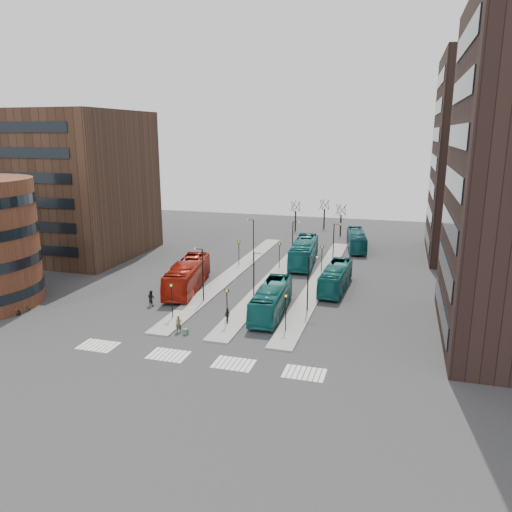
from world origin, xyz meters
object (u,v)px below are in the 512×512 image
(bicycle_mid, at_px, (13,311))
(commuter_c, at_px, (262,298))
(teal_bus_c, at_px, (336,277))
(teal_bus_d, at_px, (356,240))
(teal_bus_a, at_px, (271,300))
(teal_bus_b, at_px, (304,252))
(red_bus, at_px, (187,276))
(traveller, at_px, (179,324))
(commuter_a, at_px, (151,298))
(commuter_b, at_px, (227,315))
(suitcase, at_px, (186,332))
(bicycle_far, at_px, (22,308))

(bicycle_mid, bearing_deg, commuter_c, -84.31)
(teal_bus_c, xyz_separation_m, commuter_c, (-7.17, -8.12, -0.65))
(teal_bus_c, distance_m, commuter_c, 10.85)
(teal_bus_d, xyz_separation_m, commuter_c, (-7.60, -30.75, -0.70))
(teal_bus_a, distance_m, teal_bus_b, 21.45)
(red_bus, relative_size, bicycle_mid, 8.21)
(teal_bus_d, distance_m, traveller, 42.66)
(teal_bus_a, height_order, teal_bus_d, teal_bus_a)
(traveller, relative_size, bicycle_mid, 1.07)
(commuter_a, height_order, commuter_b, commuter_a)
(suitcase, height_order, traveller, traveller)
(bicycle_mid, bearing_deg, traveller, -105.53)
(commuter_b, bearing_deg, red_bus, 56.01)
(traveller, distance_m, bicycle_far, 18.75)
(red_bus, relative_size, teal_bus_c, 1.17)
(traveller, bearing_deg, red_bus, 93.65)
(teal_bus_b, xyz_separation_m, bicycle_far, (-25.35, -28.42, -1.39))
(red_bus, xyz_separation_m, commuter_c, (10.27, -2.95, -0.91))
(commuter_a, distance_m, bicycle_far, 13.76)
(teal_bus_a, bearing_deg, traveller, -137.20)
(suitcase, relative_size, teal_bus_b, 0.04)
(teal_bus_c, bearing_deg, commuter_b, -120.34)
(teal_bus_c, bearing_deg, teal_bus_a, -115.26)
(red_bus, bearing_deg, traveller, -79.34)
(red_bus, bearing_deg, teal_bus_c, 6.90)
(suitcase, bearing_deg, teal_bus_b, 86.64)
(commuter_a, distance_m, commuter_c, 12.32)
(suitcase, distance_m, commuter_a, 9.58)
(teal_bus_a, xyz_separation_m, teal_bus_c, (5.44, 10.45, -0.05))
(teal_bus_b, height_order, teal_bus_d, teal_bus_b)
(commuter_c, height_order, bicycle_far, commuter_c)
(suitcase, relative_size, commuter_c, 0.33)
(commuter_a, xyz_separation_m, commuter_b, (9.85, -2.41, -0.12))
(bicycle_mid, bearing_deg, commuter_a, -78.95)
(commuter_b, bearing_deg, teal_bus_a, -30.93)
(teal_bus_c, bearing_deg, traveller, -123.10)
(suitcase, distance_m, commuter_b, 4.96)
(traveller, relative_size, commuter_b, 1.08)
(suitcase, relative_size, red_bus, 0.04)
(suitcase, height_order, teal_bus_b, teal_bus_b)
(teal_bus_b, xyz_separation_m, teal_bus_d, (6.54, 11.65, -0.25))
(teal_bus_a, relative_size, commuter_b, 7.35)
(commuter_b, distance_m, bicycle_far, 22.62)
(suitcase, bearing_deg, traveller, 167.28)
(traveller, xyz_separation_m, bicycle_far, (-18.74, 0.51, -0.41))
(commuter_b, relative_size, bicycle_mid, 0.99)
(commuter_a, bearing_deg, teal_bus_c, -130.09)
(red_bus, distance_m, commuter_b, 12.35)
(teal_bus_c, relative_size, bicycle_far, 6.82)
(red_bus, distance_m, traveller, 13.65)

